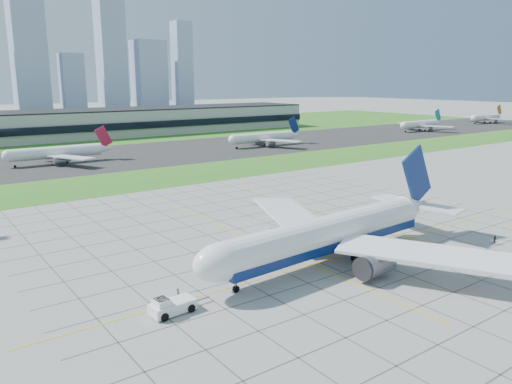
% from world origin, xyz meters
% --- Properties ---
extents(ground, '(1400.00, 1400.00, 0.00)m').
position_xyz_m(ground, '(0.00, 0.00, 0.00)').
color(ground, '#9A9A94').
rests_on(ground, ground).
extents(grass_median, '(700.00, 35.00, 0.04)m').
position_xyz_m(grass_median, '(0.00, 90.00, 0.02)').
color(grass_median, '#24681D').
rests_on(grass_median, ground).
extents(asphalt_taxiway, '(700.00, 75.00, 0.04)m').
position_xyz_m(asphalt_taxiway, '(0.00, 145.00, 0.03)').
color(asphalt_taxiway, '#383838').
rests_on(asphalt_taxiway, ground).
extents(grass_far, '(700.00, 145.00, 0.04)m').
position_xyz_m(grass_far, '(0.00, 255.00, 0.02)').
color(grass_far, '#24681D').
rests_on(grass_far, ground).
extents(apron_markings, '(120.00, 130.00, 0.03)m').
position_xyz_m(apron_markings, '(0.43, 11.09, 0.02)').
color(apron_markings, '#474744').
rests_on(apron_markings, ground).
extents(terminal, '(260.00, 43.00, 15.80)m').
position_xyz_m(terminal, '(40.00, 229.87, 7.89)').
color(terminal, '#B7B7B2').
rests_on(terminal, ground).
extents(airliner, '(60.99, 61.66, 19.19)m').
position_xyz_m(airliner, '(-6.40, -2.68, 5.25)').
color(airliner, white).
rests_on(airliner, ground).
extents(pushback_tug, '(9.54, 3.67, 2.63)m').
position_xyz_m(pushback_tug, '(-38.99, -4.62, 1.17)').
color(pushback_tug, white).
rests_on(pushback_tug, ground).
extents(crew_near, '(0.59, 0.72, 1.69)m').
position_xyz_m(crew_near, '(-35.90, -0.93, 0.84)').
color(crew_near, black).
rests_on(crew_near, ground).
extents(crew_far, '(1.14, 1.17, 1.90)m').
position_xyz_m(crew_far, '(27.39, -15.42, 0.95)').
color(crew_far, black).
rests_on(crew_far, ground).
extents(distant_jet_1, '(40.41, 42.66, 14.08)m').
position_xyz_m(distant_jet_1, '(-15.56, 140.51, 4.49)').
color(distant_jet_1, white).
rests_on(distant_jet_1, ground).
extents(distant_jet_2, '(41.76, 42.66, 14.08)m').
position_xyz_m(distant_jet_2, '(82.99, 135.44, 4.49)').
color(distant_jet_2, white).
rests_on(distant_jet_2, ground).
extents(distant_jet_3, '(39.08, 42.66, 14.08)m').
position_xyz_m(distant_jet_3, '(212.59, 136.93, 4.49)').
color(distant_jet_3, white).
rests_on(distant_jet_3, ground).
extents(distant_jet_4, '(38.98, 42.66, 14.08)m').
position_xyz_m(distant_jet_4, '(305.89, 144.96, 4.49)').
color(distant_jet_4, white).
rests_on(distant_jet_4, ground).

